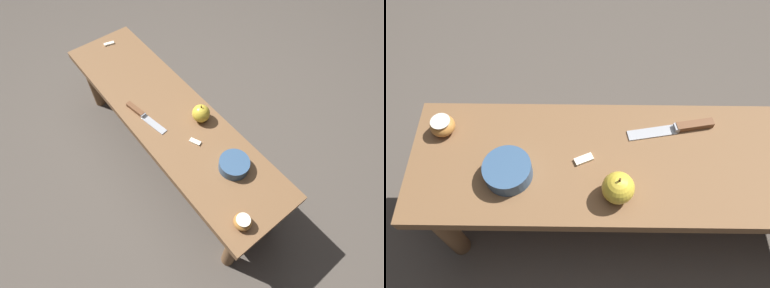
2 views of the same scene
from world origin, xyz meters
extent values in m
plane|color=#4C443D|center=(0.00, 0.00, 0.00)|extent=(8.00, 8.00, 0.00)
cube|color=brown|center=(0.00, 0.00, 0.38)|extent=(1.38, 0.37, 0.04)
cylinder|color=brown|center=(-0.63, -0.13, 0.18)|extent=(0.06, 0.06, 0.36)
cylinder|color=brown|center=(0.63, -0.13, 0.18)|extent=(0.06, 0.06, 0.36)
cylinder|color=brown|center=(-0.63, 0.13, 0.18)|extent=(0.06, 0.06, 0.36)
cylinder|color=brown|center=(0.63, 0.13, 0.18)|extent=(0.06, 0.06, 0.36)
cube|color=#9EA0A5|center=(-0.02, 0.09, 0.41)|extent=(0.14, 0.06, 0.00)
cube|color=#9EA0A5|center=(0.05, 0.10, 0.41)|extent=(0.02, 0.03, 0.02)
cube|color=brown|center=(0.10, 0.11, 0.41)|extent=(0.11, 0.04, 0.02)
sphere|color=gold|center=(-0.13, -0.10, 0.45)|extent=(0.08, 0.08, 0.08)
cylinder|color=#4C3319|center=(-0.13, -0.10, 0.49)|extent=(0.01, 0.01, 0.01)
ellipsoid|color=#B27233|center=(-0.61, 0.09, 0.43)|extent=(0.07, 0.07, 0.05)
cylinder|color=silver|center=(-0.61, 0.09, 0.45)|extent=(0.05, 0.05, 0.00)
cube|color=silver|center=(-0.21, 0.00, 0.41)|extent=(0.06, 0.04, 0.01)
cube|color=silver|center=(0.61, -0.03, 0.41)|extent=(0.03, 0.06, 0.01)
cylinder|color=#335175|center=(-0.41, -0.05, 0.43)|extent=(0.13, 0.13, 0.05)
camera|label=1|loc=(-0.78, 0.46, 1.50)|focal=28.00mm
camera|label=2|loc=(-0.22, -0.48, 1.30)|focal=35.00mm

